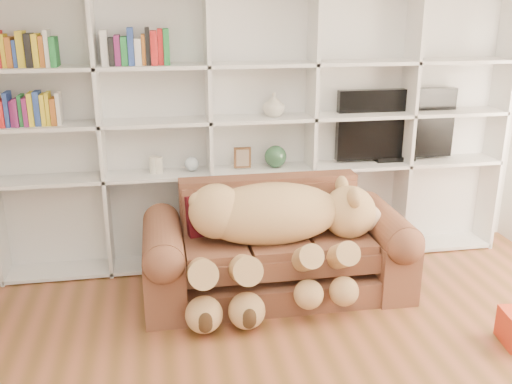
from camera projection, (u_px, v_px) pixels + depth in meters
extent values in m
cube|color=silver|center=(257.00, 108.00, 4.98)|extent=(5.00, 0.02, 2.70)
cube|color=silver|center=(257.00, 126.00, 5.00)|extent=(4.40, 0.03, 2.40)
cube|color=silver|center=(101.00, 136.00, 4.63)|extent=(0.03, 0.35, 2.40)
cube|color=silver|center=(209.00, 132.00, 4.78)|extent=(0.03, 0.35, 2.40)
cube|color=silver|center=(311.00, 128.00, 4.92)|extent=(0.03, 0.35, 2.40)
cube|color=silver|center=(407.00, 125.00, 5.07)|extent=(0.03, 0.35, 2.40)
cube|color=silver|center=(497.00, 121.00, 5.21)|extent=(0.03, 0.35, 2.40)
cube|color=silver|center=(260.00, 255.00, 5.22)|extent=(4.40, 0.35, 0.03)
cube|color=silver|center=(261.00, 169.00, 4.96)|extent=(4.40, 0.35, 0.03)
cube|color=silver|center=(261.00, 118.00, 4.82)|extent=(4.40, 0.35, 0.03)
cube|color=silver|center=(261.00, 64.00, 4.67)|extent=(4.40, 0.35, 0.03)
cube|color=brown|center=(276.00, 280.00, 4.60)|extent=(1.98, 0.80, 0.21)
cube|color=brown|center=(277.00, 246.00, 4.48)|extent=(1.47, 0.66, 0.28)
cube|color=brown|center=(268.00, 206.00, 4.77)|extent=(1.47, 0.19, 0.52)
cube|color=brown|center=(164.00, 271.00, 4.40)|extent=(0.30, 0.90, 0.52)
cube|color=brown|center=(382.00, 254.00, 4.70)|extent=(0.30, 0.90, 0.52)
cylinder|color=brown|center=(162.00, 240.00, 4.32)|extent=(0.30, 0.85, 0.30)
cylinder|color=brown|center=(384.00, 225.00, 4.61)|extent=(0.30, 0.85, 0.30)
ellipsoid|color=tan|center=(271.00, 214.00, 4.35)|extent=(1.10, 0.53, 0.47)
sphere|color=tan|center=(216.00, 211.00, 4.27)|extent=(0.42, 0.42, 0.42)
sphere|color=tan|center=(349.00, 212.00, 4.47)|extent=(0.42, 0.42, 0.42)
sphere|color=tan|center=(368.00, 218.00, 4.51)|extent=(0.21, 0.21, 0.21)
sphere|color=#3C2815|center=(378.00, 218.00, 4.53)|extent=(0.07, 0.07, 0.07)
ellipsoid|color=tan|center=(354.00, 198.00, 4.27)|extent=(0.10, 0.16, 0.16)
ellipsoid|color=tan|center=(342.00, 186.00, 4.55)|extent=(0.10, 0.16, 0.16)
sphere|color=tan|center=(198.00, 201.00, 4.22)|extent=(0.14, 0.14, 0.14)
cylinder|color=tan|center=(304.00, 259.00, 4.18)|extent=(0.18, 0.51, 0.37)
cylinder|color=tan|center=(339.00, 257.00, 4.23)|extent=(0.18, 0.51, 0.37)
cylinder|color=tan|center=(201.00, 272.00, 4.07)|extent=(0.21, 0.59, 0.43)
cylinder|color=tan|center=(243.00, 269.00, 4.12)|extent=(0.21, 0.59, 0.43)
sphere|color=tan|center=(309.00, 295.00, 4.10)|extent=(0.22, 0.22, 0.22)
sphere|color=tan|center=(344.00, 292.00, 4.14)|extent=(0.22, 0.22, 0.22)
sphere|color=tan|center=(204.00, 314.00, 4.00)|extent=(0.27, 0.27, 0.27)
sphere|color=tan|center=(247.00, 310.00, 4.05)|extent=(0.27, 0.27, 0.27)
cube|color=#570E1B|center=(209.00, 216.00, 4.52)|extent=(0.39, 0.27, 0.37)
cube|color=black|center=(396.00, 124.00, 5.10)|extent=(1.09, 0.08, 0.62)
cube|color=black|center=(393.00, 158.00, 5.20)|extent=(0.36, 0.18, 0.04)
cube|color=#52331C|center=(242.00, 158.00, 4.90)|extent=(0.15, 0.03, 0.18)
sphere|color=#2B5436|center=(276.00, 157.00, 4.95)|extent=(0.19, 0.19, 0.19)
cylinder|color=beige|center=(154.00, 165.00, 4.78)|extent=(0.08, 0.08, 0.14)
cylinder|color=beige|center=(158.00, 165.00, 4.79)|extent=(0.09, 0.09, 0.14)
sphere|color=silver|center=(192.00, 164.00, 4.84)|extent=(0.12, 0.12, 0.12)
imported|color=beige|center=(274.00, 105.00, 4.80)|extent=(0.19, 0.19, 0.20)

